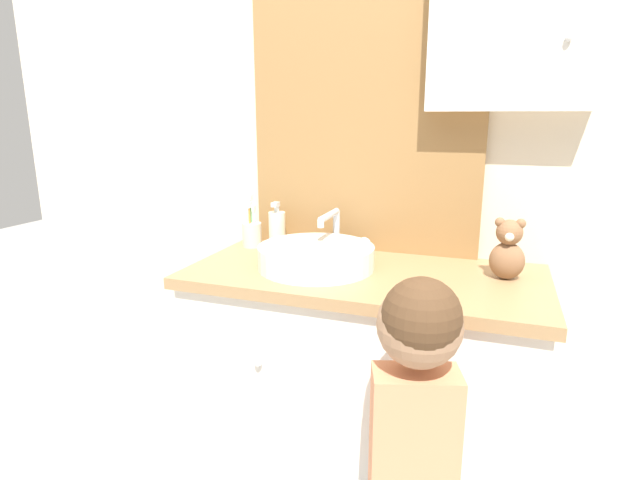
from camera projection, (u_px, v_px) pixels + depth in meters
name	position (u px, v px, depth m)	size (l,w,h in m)	color
wall_back	(395.00, 112.00, 1.68)	(3.20, 0.18, 2.50)	beige
vanity_counter	(361.00, 387.00, 1.64)	(1.08, 0.53, 0.81)	silver
sink_basin	(317.00, 256.00, 1.57)	(0.36, 0.41, 0.16)	white
toothbrush_holder	(252.00, 233.00, 1.82)	(0.07, 0.07, 0.19)	beige
soap_dispenser	(277.00, 229.00, 1.81)	(0.06, 0.06, 0.17)	beige
child_figure	(415.00, 421.00, 1.12)	(0.22, 0.46, 0.95)	slate
teddy_bear	(508.00, 250.00, 1.45)	(0.10, 0.08, 0.18)	brown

